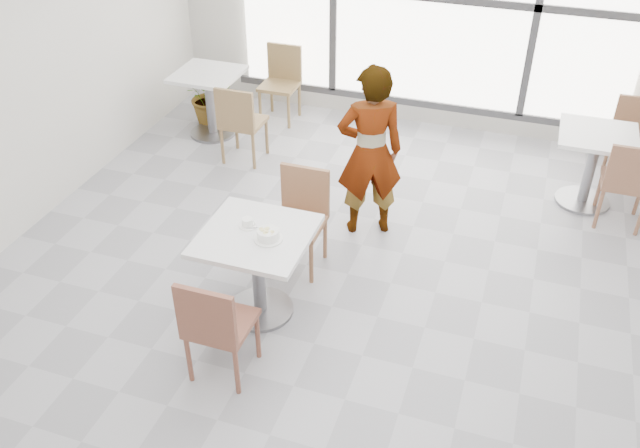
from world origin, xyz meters
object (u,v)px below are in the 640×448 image
(person, at_px, (370,152))
(bg_chair_left_far, at_px, (282,78))
(oatmeal_bowl, at_px, (268,235))
(bg_table_left, at_px, (209,95))
(bg_chair_right_near, at_px, (628,179))
(plant_left, at_px, (211,95))
(chair_near, at_px, (215,324))
(coffee_cup, at_px, (248,223))
(main_table, at_px, (257,258))
(bg_chair_left_near, at_px, (240,120))
(bg_chair_right_far, at_px, (633,136))
(bg_table_right, at_px, (593,158))
(chair_far, at_px, (301,212))

(person, height_order, bg_chair_left_far, person)
(oatmeal_bowl, xyz_separation_m, person, (0.37, 1.41, 0.00))
(bg_table_left, relative_size, bg_chair_right_near, 0.86)
(bg_chair_right_near, xyz_separation_m, plant_left, (-4.51, 0.75, -0.15))
(chair_near, xyz_separation_m, coffee_cup, (-0.09, 0.79, 0.28))
(chair_near, bearing_deg, coffee_cup, -83.41)
(main_table, xyz_separation_m, bg_chair_left_near, (-1.12, 2.15, -0.02))
(main_table, xyz_separation_m, bg_chair_right_far, (2.75, 3.08, -0.02))
(oatmeal_bowl, distance_m, bg_table_right, 3.40)
(coffee_cup, relative_size, bg_chair_right_far, 0.18)
(bg_chair_left_far, distance_m, bg_chair_right_far, 3.87)
(bg_chair_left_far, bearing_deg, oatmeal_bowl, -69.98)
(bg_chair_right_far, bearing_deg, bg_chair_left_far, 176.27)
(coffee_cup, bearing_deg, oatmeal_bowl, -26.91)
(main_table, height_order, oatmeal_bowl, oatmeal_bowl)
(bg_chair_left_far, height_order, bg_chair_right_near, same)
(oatmeal_bowl, distance_m, plant_left, 3.56)
(plant_left, bearing_deg, bg_chair_left_near, -46.36)
(coffee_cup, relative_size, bg_chair_left_far, 0.18)
(bg_table_left, relative_size, bg_table_right, 1.00)
(coffee_cup, distance_m, bg_chair_left_near, 2.34)
(bg_table_right, bearing_deg, bg_chair_right_near, -48.31)
(oatmeal_bowl, distance_m, bg_chair_right_far, 4.09)
(bg_table_left, relative_size, bg_chair_right_far, 0.86)
(chair_far, distance_m, plant_left, 2.91)
(coffee_cup, relative_size, bg_chair_right_near, 0.18)
(coffee_cup, bearing_deg, main_table, -36.55)
(chair_far, distance_m, bg_table_right, 2.89)
(chair_far, distance_m, bg_chair_right_near, 2.96)
(coffee_cup, height_order, bg_table_right, coffee_cup)
(chair_far, bearing_deg, bg_table_right, 37.52)
(chair_far, bearing_deg, chair_near, -93.18)
(bg_chair_left_near, height_order, bg_chair_right_far, same)
(oatmeal_bowl, bearing_deg, plant_left, 123.56)
(main_table, relative_size, person, 0.50)
(chair_near, bearing_deg, chair_far, -93.18)
(bg_chair_right_far, bearing_deg, person, -143.05)
(main_table, height_order, bg_table_right, same)
(person, distance_m, bg_chair_left_near, 1.81)
(plant_left, bearing_deg, main_table, -57.70)
(bg_chair_right_near, relative_size, bg_chair_right_far, 1.00)
(bg_chair_right_far, bearing_deg, coffee_cup, -133.34)
(main_table, relative_size, bg_chair_right_far, 0.92)
(bg_table_left, xyz_separation_m, bg_table_right, (4.09, -0.15, 0.00))
(bg_chair_right_far, bearing_deg, bg_table_right, -122.55)
(chair_near, relative_size, person, 0.55)
(chair_far, xyz_separation_m, oatmeal_bowl, (0.03, -0.77, 0.29))
(oatmeal_bowl, bearing_deg, person, 75.29)
(bg_table_right, xyz_separation_m, bg_chair_right_near, (0.30, -0.33, 0.01))
(chair_far, bearing_deg, bg_table_left, 133.17)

